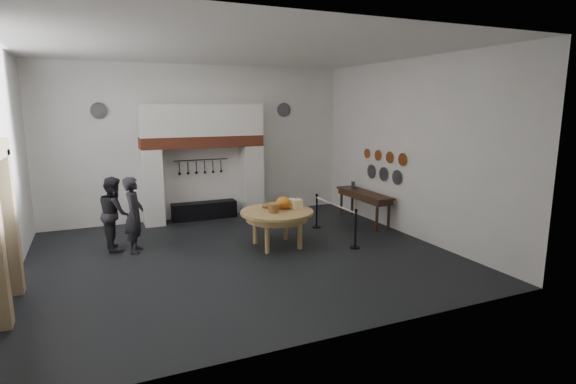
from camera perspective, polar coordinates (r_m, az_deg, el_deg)
name	(u,v)px	position (r m, az deg, el deg)	size (l,w,h in m)	color
floor	(243,256)	(10.29, -5.68, -8.05)	(9.00, 8.00, 0.02)	black
ceiling	(239,48)	(9.80, -6.20, 17.69)	(9.00, 8.00, 0.02)	silver
wall_back	(200,143)	(13.64, -11.13, 6.16)	(9.00, 0.02, 4.50)	silver
wall_front	(332,187)	(6.14, 5.61, 0.68)	(9.00, 0.02, 4.50)	silver
wall_right	(409,149)	(11.95, 15.16, 5.34)	(0.02, 8.00, 4.50)	silver
chimney_pier_left	(152,187)	(13.20, -16.86, 0.59)	(0.55, 0.70, 2.15)	silver
chimney_pier_right	(251,180)	(13.84, -4.66, 1.49)	(0.55, 0.70, 2.15)	silver
hearth_brick_band	(203,142)	(13.29, -10.80, 6.31)	(3.50, 0.72, 0.32)	#9E442B
chimney_hood	(202,120)	(13.26, -10.90, 8.94)	(3.50, 0.70, 0.90)	silver
iron_range	(204,210)	(13.67, -10.56, -2.30)	(1.90, 0.45, 0.50)	black
utensil_rail	(201,160)	(13.61, -10.98, 4.04)	(0.02, 0.02, 1.60)	black
door_jamb_far	(10,223)	(9.30, -31.83, -3.40)	(0.22, 0.30, 2.60)	tan
wall_plaque	(13,196)	(10.32, -31.57, -0.39)	(0.05, 0.34, 0.44)	gold
work_table	(277,212)	(10.69, -1.41, -2.58)	(1.74, 1.74, 0.07)	tan
pumpkin	(283,203)	(10.81, -0.64, -1.39)	(0.36, 0.36, 0.31)	orange
cheese_block_big	(297,204)	(10.81, 1.14, -1.59)	(0.22, 0.22, 0.24)	#F0E290
cheese_block_small	(291,203)	(11.07, 0.39, -1.39)	(0.18, 0.18, 0.20)	#F9EE95
wicker_basket	(273,208)	(10.47, -1.87, -2.06)	(0.32, 0.32, 0.22)	brown
bread_loaf	(268,206)	(10.95, -2.60, -1.73)	(0.31, 0.18, 0.13)	olive
visitor_near	(134,215)	(10.87, -18.96, -2.75)	(0.64, 0.42, 1.76)	black
visitor_far	(115,213)	(11.24, -21.16, -2.54)	(0.84, 0.65, 1.73)	black
side_table	(364,193)	(13.03, 9.65, -0.14)	(0.55, 2.20, 0.06)	#362113
pewter_jug	(353,185)	(13.50, 8.27, 0.89)	(0.12, 0.12, 0.22)	#444448
copper_pan_a	(403,160)	(12.11, 14.35, 4.02)	(0.34, 0.34, 0.03)	#C6662D
copper_pan_b	(390,157)	(12.55, 12.81, 4.31)	(0.32, 0.32, 0.03)	#C6662D
copper_pan_c	(378,155)	(12.99, 11.37, 4.59)	(0.30, 0.30, 0.03)	#C6662D
copper_pan_d	(367,153)	(13.44, 10.02, 4.84)	(0.28, 0.28, 0.03)	#C6662D
pewter_plate_left	(397,177)	(12.34, 13.67, 1.82)	(0.40, 0.40, 0.03)	#4C4C51
pewter_plate_mid	(384,174)	(12.81, 12.05, 2.22)	(0.40, 0.40, 0.03)	#4C4C51
pewter_plate_right	(371,171)	(13.30, 10.55, 2.59)	(0.40, 0.40, 0.03)	#4C4C51
pewter_plate_back_left	(99,111)	(13.23, -22.88, 9.50)	(0.44, 0.44, 0.03)	#4C4C51
pewter_plate_back_right	(284,110)	(14.39, -0.52, 10.39)	(0.44, 0.44, 0.03)	#4C4C51
barrier_post_near	(356,230)	(10.75, 8.57, -4.77)	(0.05, 0.05, 0.90)	black
barrier_post_far	(317,212)	(12.43, 3.66, -2.52)	(0.05, 0.05, 0.90)	black
barrier_rope	(335,205)	(11.49, 5.98, -1.63)	(0.04, 0.04, 2.00)	silver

